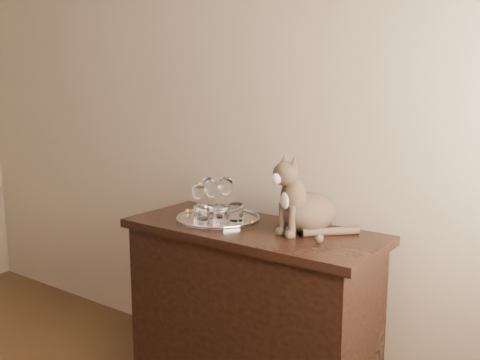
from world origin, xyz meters
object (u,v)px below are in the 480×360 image
Objects in this scene: sideboard at (251,315)px; tumbler_a at (221,214)px; wine_glass_a at (208,195)px; cat at (308,193)px; wine_glass_b at (226,196)px; tumbler_c at (236,212)px; wine_glass_d at (211,198)px; tumbler_b at (202,215)px; wine_glass_c at (198,200)px; tray at (218,219)px.

sideboard is 13.79× the size of tumbler_a.
wine_glass_a is 0.55m from cat.
wine_glass_b is 2.24× the size of tumbler_a.
tumbler_c is at bearing 164.09° from sideboard.
wine_glass_d is 2.11× the size of tumbler_a.
wine_glass_c is at bearing 137.45° from tumbler_b.
sideboard is 0.49m from tumbler_c.
cat reaches higher than tumbler_a.
wine_glass_d is at bearing 46.68° from wine_glass_c.
wine_glass_d is at bearing 149.65° from tumbler_a.
tray is at bearing 137.65° from tumbler_a.
sideboard is 0.58m from wine_glass_d.
wine_glass_b is at bearing 59.50° from wine_glass_d.
tumbler_c is (0.13, 0.02, -0.05)m from wine_glass_d.
tumbler_c is 0.38m from cat.
wine_glass_a reaches higher than tumbler_a.
tumbler_c is (0.10, -0.05, -0.06)m from wine_glass_b.
tumbler_a is at bearing -34.28° from wine_glass_a.
cat is at bearing 8.76° from wine_glass_d.
wine_glass_d is at bearing 109.02° from tumbler_b.
wine_glass_c is 0.19m from tumbler_c.
tumbler_a is (0.18, -0.12, -0.05)m from wine_glass_a.
sideboard is 0.61m from wine_glass_a.
tumbler_c is 0.23× the size of cat.
wine_glass_b is 1.14× the size of wine_glass_c.
tumbler_a is 0.09m from tumbler_c.
wine_glass_b is 2.34× the size of tumbler_b.
wine_glass_c is at bearing -133.32° from wine_glass_d.
tumbler_b is 1.05× the size of tumbler_c.
wine_glass_a and wine_glass_d have the same top height.
tray is 2.05× the size of wine_glass_b.
tumbler_a reaches higher than tray.
sideboard is 0.53m from tumbler_b.
tray is 0.11m from wine_glass_d.
wine_glass_a is 0.21m from tumbler_c.
wine_glass_d reaches higher than tumbler_a.
tray is 0.13m from wine_glass_c.
wine_glass_b is at bearing -160.51° from cat.
cat is at bearing 9.98° from tray.
tumbler_c is (0.20, -0.04, -0.05)m from wine_glass_a.
tumbler_a is 1.09× the size of tumbler_c.
sideboard is at bearing -3.37° from wine_glass_d.
tumbler_b is (-0.21, -0.11, 0.47)m from sideboard.
tumbler_a is at bearing -103.42° from tumbler_c.
wine_glass_b is 0.16m from tumbler_a.
sideboard is 0.60m from wine_glass_c.
tumbler_a is at bearing 38.58° from tumbler_b.
wine_glass_b reaches higher than wine_glass_d.
tumbler_c is at bearing 7.57° from wine_glass_d.
wine_glass_c reaches higher than sideboard.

